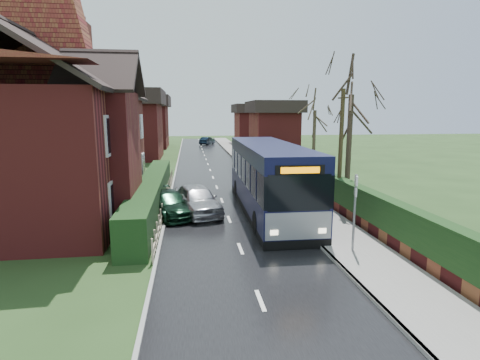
{
  "coord_description": "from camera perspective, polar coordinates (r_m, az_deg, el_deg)",
  "views": [
    {
      "loc": [
        -1.83,
        -15.33,
        5.07
      ],
      "look_at": [
        0.63,
        2.75,
        1.8
      ],
      "focal_mm": 28.0,
      "sensor_mm": 36.0,
      "label": 1
    }
  ],
  "objects": [
    {
      "name": "ground",
      "position": [
        16.25,
        -0.91,
        -8.02
      ],
      "size": [
        140.0,
        140.0,
        0.0
      ],
      "primitive_type": "plane",
      "color": "#2E4D21",
      "rests_on": "ground"
    },
    {
      "name": "road",
      "position": [
        25.89,
        -3.56,
        -1.13
      ],
      "size": [
        6.0,
        100.0,
        0.02
      ],
      "primitive_type": "cube",
      "color": "black",
      "rests_on": "ground"
    },
    {
      "name": "pavement",
      "position": [
        26.52,
        5.63,
        -0.75
      ],
      "size": [
        2.5,
        100.0,
        0.14
      ],
      "primitive_type": "cube",
      "color": "slate",
      "rests_on": "ground"
    },
    {
      "name": "kerb_right",
      "position": [
        26.27,
        3.09,
        -0.82
      ],
      "size": [
        0.12,
        100.0,
        0.14
      ],
      "primitive_type": "cube",
      "color": "gray",
      "rests_on": "ground"
    },
    {
      "name": "kerb_left",
      "position": [
        25.85,
        -10.32,
        -1.2
      ],
      "size": [
        0.12,
        100.0,
        0.1
      ],
      "primitive_type": "cube",
      "color": "gray",
      "rests_on": "ground"
    },
    {
      "name": "front_hedge",
      "position": [
        20.87,
        -13.29,
        -1.92
      ],
      "size": [
        1.2,
        16.0,
        1.6
      ],
      "primitive_type": "cube",
      "color": "black",
      "rests_on": "ground"
    },
    {
      "name": "picket_fence",
      "position": [
        20.89,
        -11.2,
        -2.81
      ],
      "size": [
        0.1,
        16.0,
        0.9
      ],
      "primitive_type": null,
      "color": "tan",
      "rests_on": "ground"
    },
    {
      "name": "right_wall_hedge",
      "position": [
        26.76,
        8.9,
        1.34
      ],
      "size": [
        0.6,
        50.0,
        1.8
      ],
      "color": "maroon",
      "rests_on": "ground"
    },
    {
      "name": "brick_house",
      "position": [
        21.26,
        -26.93,
        7.2
      ],
      "size": [
        9.3,
        14.6,
        10.3
      ],
      "color": "maroon",
      "rests_on": "ground"
    },
    {
      "name": "bus",
      "position": [
        19.37,
        4.37,
        0.24
      ],
      "size": [
        2.81,
        11.62,
        3.52
      ],
      "rotation": [
        0.0,
        0.0,
        -0.01
      ],
      "color": "black",
      "rests_on": "ground"
    },
    {
      "name": "car_silver",
      "position": [
        19.13,
        -6.58,
        -2.98
      ],
      "size": [
        2.81,
        4.68,
        1.49
      ],
      "primitive_type": "imported",
      "rotation": [
        0.0,
        0.0,
        0.25
      ],
      "color": "#B7B6BC",
      "rests_on": "ground"
    },
    {
      "name": "car_green",
      "position": [
        19.02,
        -10.79,
        -3.58
      ],
      "size": [
        3.18,
        4.54,
        1.22
      ],
      "primitive_type": "imported",
      "rotation": [
        0.0,
        0.0,
        0.39
      ],
      "color": "black",
      "rests_on": "ground"
    },
    {
      "name": "car_distant",
      "position": [
        61.41,
        -5.02,
        5.98
      ],
      "size": [
        2.79,
        3.99,
        1.25
      ],
      "primitive_type": "imported",
      "rotation": [
        0.0,
        0.0,
        2.71
      ],
      "color": "black",
      "rests_on": "ground"
    },
    {
      "name": "bus_stop_sign",
      "position": [
        13.99,
        17.13,
        -3.23
      ],
      "size": [
        0.19,
        0.44,
        2.94
      ],
      "rotation": [
        0.0,
        0.0,
        -0.3
      ],
      "color": "slate",
      "rests_on": "ground"
    },
    {
      "name": "telegraph_pole",
      "position": [
        19.74,
        15.07,
        4.29
      ],
      "size": [
        0.23,
        0.8,
        6.26
      ],
      "rotation": [
        0.0,
        0.0,
        0.2
      ],
      "color": "#2F2715",
      "rests_on": "ground"
    },
    {
      "name": "tree_right_near",
      "position": [
        21.62,
        16.68,
        13.47
      ],
      "size": [
        4.01,
        4.01,
        8.66
      ],
      "color": "#32261D",
      "rests_on": "ground"
    },
    {
      "name": "tree_right_far",
      "position": [
        33.38,
        11.38,
        11.0
      ],
      "size": [
        3.93,
        3.93,
        7.59
      ],
      "color": "#3C2F23",
      "rests_on": "ground"
    },
    {
      "name": "tree_house_side",
      "position": [
        32.15,
        -25.9,
        13.87
      ],
      "size": [
        4.54,
        4.54,
        10.31
      ],
      "color": "#31271D",
      "rests_on": "ground"
    }
  ]
}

